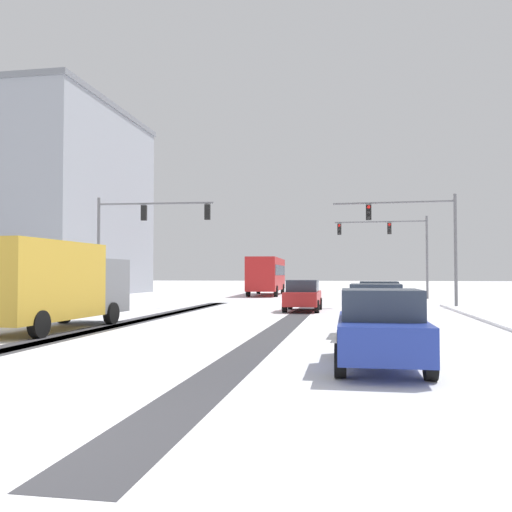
% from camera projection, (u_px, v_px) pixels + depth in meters
% --- Properties ---
extents(wheel_track_left_lane, '(1.07, 31.59, 0.01)m').
position_uv_depth(wheel_track_left_lane, '(121.00, 323.00, 21.38)').
color(wheel_track_left_lane, '#424247').
rests_on(wheel_track_left_lane, ground).
extents(wheel_track_right_lane, '(1.02, 31.59, 0.01)m').
position_uv_depth(wheel_track_right_lane, '(284.00, 326.00, 20.28)').
color(wheel_track_right_lane, '#424247').
rests_on(wheel_track_right_lane, ground).
extents(wheel_track_center, '(0.84, 31.59, 0.01)m').
position_uv_depth(wheel_track_center, '(129.00, 324.00, 21.32)').
color(wheel_track_center, '#424247').
rests_on(wheel_track_center, ground).
extents(traffic_signal_near_left, '(7.04, 0.71, 6.50)m').
position_uv_depth(traffic_signal_near_left, '(139.00, 228.00, 32.50)').
color(traffic_signal_near_left, slate).
rests_on(traffic_signal_near_left, ground).
extents(traffic_signal_near_right, '(6.98, 0.39, 6.50)m').
position_uv_depth(traffic_signal_near_right, '(419.00, 230.00, 31.57)').
color(traffic_signal_near_right, slate).
rests_on(traffic_signal_near_right, ground).
extents(traffic_signal_far_right, '(7.24, 0.46, 6.50)m').
position_uv_depth(traffic_signal_far_right, '(394.00, 239.00, 43.46)').
color(traffic_signal_far_right, slate).
rests_on(traffic_signal_far_right, ground).
extents(car_red_lead, '(1.84, 4.10, 1.62)m').
position_uv_depth(car_red_lead, '(303.00, 295.00, 28.63)').
color(car_red_lead, red).
rests_on(car_red_lead, ground).
extents(car_black_second, '(1.91, 4.14, 1.62)m').
position_uv_depth(car_black_second, '(379.00, 300.00, 23.26)').
color(car_black_second, black).
rests_on(car_black_second, ground).
extents(car_silver_third, '(1.95, 4.16, 1.62)m').
position_uv_depth(car_silver_third, '(376.00, 309.00, 17.44)').
color(car_silver_third, '#B7BABF').
rests_on(car_silver_third, ground).
extents(car_blue_fourth, '(1.86, 4.11, 1.62)m').
position_uv_depth(car_blue_fourth, '(381.00, 328.00, 11.31)').
color(car_blue_fourth, '#233899').
rests_on(car_blue_fourth, ground).
extents(bus_oncoming, '(3.04, 11.10, 3.38)m').
position_uv_depth(bus_oncoming, '(267.00, 273.00, 50.39)').
color(bus_oncoming, '#B21E1E').
rests_on(bus_oncoming, ground).
extents(box_truck_delivery, '(2.50, 7.47, 3.02)m').
position_uv_depth(box_truck_delivery, '(53.00, 283.00, 19.06)').
color(box_truck_delivery, slate).
rests_on(box_truck_delivery, ground).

